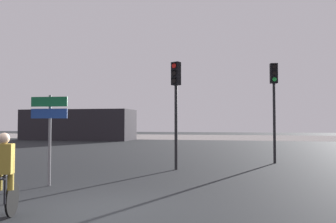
% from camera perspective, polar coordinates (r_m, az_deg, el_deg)
% --- Properties ---
extents(ground_plane, '(120.00, 120.00, 0.00)m').
position_cam_1_polar(ground_plane, '(6.99, -13.09, -16.85)').
color(ground_plane, black).
extents(water_strip, '(80.00, 16.00, 0.01)m').
position_cam_1_polar(water_strip, '(42.84, 8.06, -4.43)').
color(water_strip, '#9E937F').
rests_on(water_strip, ground).
extents(distant_building, '(11.93, 4.00, 3.25)m').
position_cam_1_polar(distant_building, '(36.77, -15.34, -2.25)').
color(distant_building, black).
rests_on(distant_building, ground).
extents(traffic_light_center, '(0.39, 0.41, 4.18)m').
position_cam_1_polar(traffic_light_center, '(12.74, 1.39, 3.00)').
color(traffic_light_center, black).
rests_on(traffic_light_center, ground).
extents(traffic_light_far_right, '(0.34, 0.36, 4.50)m').
position_cam_1_polar(traffic_light_far_right, '(15.54, 17.98, 2.96)').
color(traffic_light_far_right, black).
rests_on(traffic_light_far_right, ground).
extents(direction_sign_post, '(1.10, 0.15, 2.60)m').
position_cam_1_polar(direction_sign_post, '(9.99, -19.96, -1.91)').
color(direction_sign_post, slate).
rests_on(direction_sign_post, ground).
extents(cyclist, '(0.65, 1.64, 1.62)m').
position_cam_1_polar(cyclist, '(6.64, -26.79, -10.25)').
color(cyclist, black).
rests_on(cyclist, ground).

